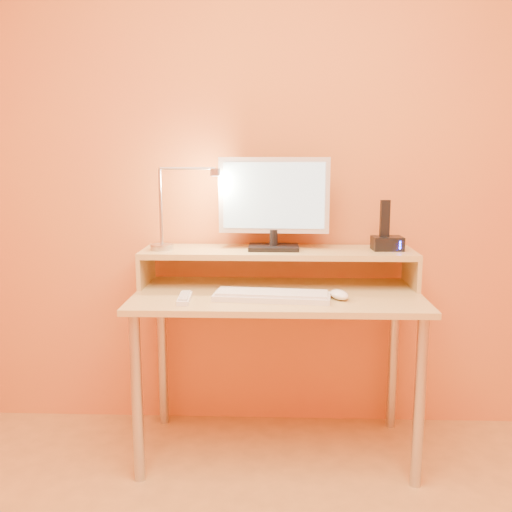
{
  "coord_description": "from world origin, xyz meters",
  "views": [
    {
      "loc": [
        -0.01,
        -1.13,
        1.29
      ],
      "look_at": [
        -0.09,
        1.13,
        0.89
      ],
      "focal_mm": 39.54,
      "sensor_mm": 36.0,
      "label": 1
    }
  ],
  "objects_px": {
    "monitor_panel": "(274,195)",
    "remote_control": "(185,298)",
    "keyboard": "(272,297)",
    "phone_dock": "(387,243)",
    "mouse": "(339,295)",
    "lamp_base": "(162,247)"
  },
  "relations": [
    {
      "from": "monitor_panel",
      "to": "remote_control",
      "type": "relative_size",
      "value": 2.77
    },
    {
      "from": "monitor_panel",
      "to": "keyboard",
      "type": "distance_m",
      "value": 0.47
    },
    {
      "from": "monitor_panel",
      "to": "remote_control",
      "type": "height_order",
      "value": "monitor_panel"
    },
    {
      "from": "phone_dock",
      "to": "mouse",
      "type": "relative_size",
      "value": 1.17
    },
    {
      "from": "lamp_base",
      "to": "remote_control",
      "type": "bearing_deg",
      "value": -62.29
    },
    {
      "from": "monitor_panel",
      "to": "mouse",
      "type": "distance_m",
      "value": 0.53
    },
    {
      "from": "lamp_base",
      "to": "remote_control",
      "type": "xyz_separation_m",
      "value": [
        0.14,
        -0.27,
        -0.16
      ]
    },
    {
      "from": "keyboard",
      "to": "remote_control",
      "type": "bearing_deg",
      "value": -168.6
    },
    {
      "from": "monitor_panel",
      "to": "lamp_base",
      "type": "distance_m",
      "value": 0.54
    },
    {
      "from": "keyboard",
      "to": "remote_control",
      "type": "relative_size",
      "value": 2.67
    },
    {
      "from": "monitor_panel",
      "to": "keyboard",
      "type": "height_order",
      "value": "monitor_panel"
    },
    {
      "from": "mouse",
      "to": "keyboard",
      "type": "bearing_deg",
      "value": 162.14
    },
    {
      "from": "phone_dock",
      "to": "keyboard",
      "type": "bearing_deg",
      "value": -155.69
    },
    {
      "from": "mouse",
      "to": "monitor_panel",
      "type": "bearing_deg",
      "value": 115.17
    },
    {
      "from": "lamp_base",
      "to": "phone_dock",
      "type": "bearing_deg",
      "value": 1.73
    },
    {
      "from": "lamp_base",
      "to": "mouse",
      "type": "xyz_separation_m",
      "value": [
        0.76,
        -0.22,
        -0.15
      ]
    },
    {
      "from": "monitor_panel",
      "to": "remote_control",
      "type": "xyz_separation_m",
      "value": [
        -0.35,
        -0.31,
        -0.39
      ]
    },
    {
      "from": "keyboard",
      "to": "mouse",
      "type": "relative_size",
      "value": 4.2
    },
    {
      "from": "lamp_base",
      "to": "monitor_panel",
      "type": "bearing_deg",
      "value": 4.64
    },
    {
      "from": "mouse",
      "to": "remote_control",
      "type": "height_order",
      "value": "mouse"
    },
    {
      "from": "monitor_panel",
      "to": "mouse",
      "type": "height_order",
      "value": "monitor_panel"
    },
    {
      "from": "phone_dock",
      "to": "keyboard",
      "type": "distance_m",
      "value": 0.6
    }
  ]
}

